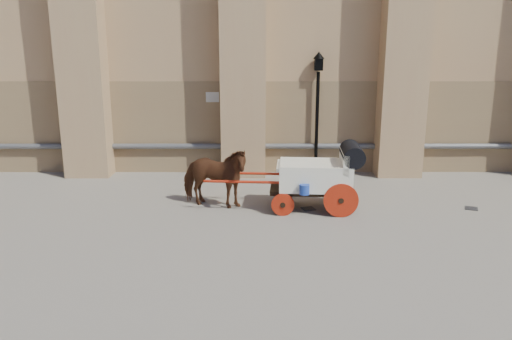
{
  "coord_description": "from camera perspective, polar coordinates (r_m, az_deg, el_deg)",
  "views": [
    {
      "loc": [
        -0.62,
        -12.2,
        4.12
      ],
      "look_at": [
        -0.6,
        0.18,
        1.02
      ],
      "focal_mm": 35.0,
      "sensor_mm": 36.0,
      "label": 1
    }
  ],
  "objects": [
    {
      "name": "horse",
      "position": [
        12.94,
        -4.82,
        -0.82
      ],
      "size": [
        2.09,
        1.41,
        1.61
      ],
      "primitive_type": "imported",
      "rotation": [
        0.0,
        0.0,
        1.26
      ],
      "color": "#58331C",
      "rests_on": "ground"
    },
    {
      "name": "carriage",
      "position": [
        12.79,
        7.39,
        -0.46
      ],
      "size": [
        4.04,
        1.46,
        1.74
      ],
      "rotation": [
        0.0,
        0.0,
        -0.07
      ],
      "color": "black",
      "rests_on": "ground"
    },
    {
      "name": "ground",
      "position": [
        12.89,
        2.68,
        -4.59
      ],
      "size": [
        90.0,
        90.0,
        0.0
      ],
      "primitive_type": "plane",
      "color": "slate",
      "rests_on": "ground"
    },
    {
      "name": "drain_grate_near",
      "position": [
        13.03,
        6.0,
        -4.42
      ],
      "size": [
        0.4,
        0.4,
        0.01
      ],
      "primitive_type": "cube",
      "rotation": [
        0.0,
        0.0,
        0.31
      ],
      "color": "black",
      "rests_on": "ground"
    },
    {
      "name": "street_lamp",
      "position": [
        16.25,
        7.01,
        6.82
      ],
      "size": [
        0.37,
        0.37,
        3.93
      ],
      "color": "black",
      "rests_on": "ground"
    },
    {
      "name": "drain_grate_far",
      "position": [
        14.14,
        23.39,
        -4.04
      ],
      "size": [
        0.42,
        0.42,
        0.01
      ],
      "primitive_type": "cube",
      "rotation": [
        0.0,
        0.0,
        -0.39
      ],
      "color": "black",
      "rests_on": "ground"
    }
  ]
}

